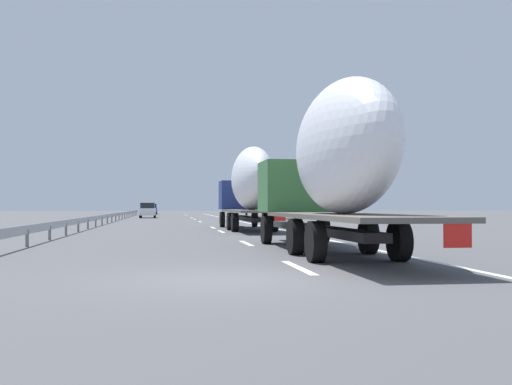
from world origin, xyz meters
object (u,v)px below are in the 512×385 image
truck_trailing (332,163)px  car_white_van (148,210)px  truck_lead (249,185)px  road_sign (251,199)px  car_blue_sedan (152,209)px

truck_trailing → car_white_van: bearing=7.1°
truck_lead → truck_trailing: size_ratio=0.99×
truck_lead → road_sign: (21.16, -3.10, -0.63)m
car_white_van → truck_lead: bearing=-169.6°
truck_trailing → road_sign: size_ratio=4.84×
truck_lead → road_sign: bearing=-8.3°
car_blue_sedan → truck_lead: bearing=-174.0°
car_blue_sedan → car_white_van: 31.23m
road_sign → car_white_van: bearing=30.2°
truck_trailing → truck_lead: bearing=0.0°
car_blue_sedan → road_sign: (-48.72, -10.38, 1.13)m
car_blue_sedan → road_sign: size_ratio=1.38×
car_white_van → road_sign: 20.26m
truck_lead → car_white_van: bearing=10.4°
road_sign → car_blue_sedan: bearing=12.0°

